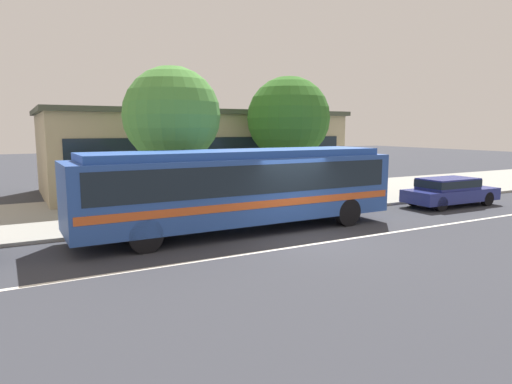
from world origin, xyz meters
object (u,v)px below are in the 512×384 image
(pedestrian_waiting_near_sign, at_px, (331,185))
(bus_stop_sign, at_px, (303,173))
(sedan_far_ahead, at_px, (450,190))
(street_tree_mid_block, at_px, (289,118))
(street_tree_near_stop, at_px, (172,116))
(transit_bus, at_px, (240,184))

(pedestrian_waiting_near_sign, xyz_separation_m, bus_stop_sign, (-1.61, -0.15, 0.63))
(pedestrian_waiting_near_sign, bearing_deg, sedan_far_ahead, -23.47)
(bus_stop_sign, bearing_deg, pedestrian_waiting_near_sign, 5.29)
(pedestrian_waiting_near_sign, distance_m, street_tree_mid_block, 3.93)
(sedan_far_ahead, xyz_separation_m, street_tree_mid_block, (-5.68, 4.70, 3.25))
(bus_stop_sign, bearing_deg, street_tree_near_stop, 164.64)
(bus_stop_sign, xyz_separation_m, street_tree_near_stop, (-5.18, 1.42, 2.32))
(transit_bus, bearing_deg, bus_stop_sign, 27.03)
(transit_bus, distance_m, bus_stop_sign, 4.47)
(bus_stop_sign, height_order, street_tree_mid_block, street_tree_mid_block)
(sedan_far_ahead, distance_m, street_tree_mid_block, 8.06)
(street_tree_near_stop, bearing_deg, transit_bus, -70.77)
(transit_bus, relative_size, sedan_far_ahead, 2.42)
(bus_stop_sign, bearing_deg, street_tree_mid_block, 70.31)
(sedan_far_ahead, relative_size, bus_stop_sign, 1.93)
(sedan_far_ahead, relative_size, street_tree_near_stop, 0.80)
(sedan_far_ahead, distance_m, pedestrian_waiting_near_sign, 5.49)
(street_tree_mid_block, bearing_deg, sedan_far_ahead, -39.61)
(sedan_far_ahead, relative_size, street_tree_mid_block, 0.79)
(sedan_far_ahead, distance_m, street_tree_near_stop, 12.74)
(transit_bus, xyz_separation_m, street_tree_mid_block, (4.93, 4.70, 2.36))
(street_tree_mid_block, bearing_deg, transit_bus, -136.39)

